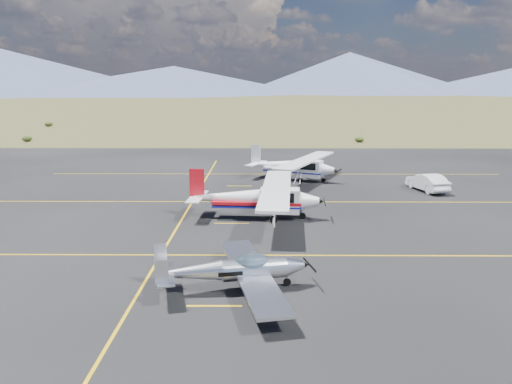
% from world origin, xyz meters
% --- Properties ---
extents(ground, '(1600.00, 1600.00, 0.00)m').
position_xyz_m(ground, '(0.00, 0.00, 0.00)').
color(ground, '#383D1C').
rests_on(ground, ground).
extents(apron, '(72.00, 72.00, 0.02)m').
position_xyz_m(apron, '(0.00, 7.00, 0.00)').
color(apron, black).
rests_on(apron, ground).
extents(aircraft_low_wing, '(5.90, 8.10, 1.75)m').
position_xyz_m(aircraft_low_wing, '(-2.27, -2.06, 0.84)').
color(aircraft_low_wing, silver).
rests_on(aircraft_low_wing, apron).
extents(aircraft_cessna, '(6.98, 11.63, 2.94)m').
position_xyz_m(aircraft_cessna, '(-1.57, 8.67, 1.31)').
color(aircraft_cessna, white).
rests_on(aircraft_cessna, apron).
extents(aircraft_plain, '(8.11, 10.79, 2.83)m').
position_xyz_m(aircraft_plain, '(1.40, 21.00, 1.26)').
color(aircraft_plain, white).
rests_on(aircraft_plain, apron).
extents(sedan, '(2.33, 4.27, 1.33)m').
position_xyz_m(sedan, '(11.20, 16.75, 0.68)').
color(sedan, silver).
rests_on(sedan, apron).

